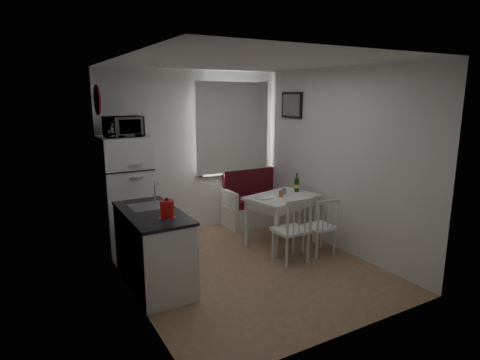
% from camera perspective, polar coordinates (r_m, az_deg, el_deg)
% --- Properties ---
extents(floor, '(3.00, 3.50, 0.02)m').
position_cam_1_polar(floor, '(5.39, 1.05, -12.27)').
color(floor, '#916C4D').
rests_on(floor, ground).
extents(ceiling, '(3.00, 3.50, 0.02)m').
position_cam_1_polar(ceiling, '(4.92, 1.18, 16.46)').
color(ceiling, white).
rests_on(ceiling, wall_back).
extents(wall_back, '(3.00, 0.02, 2.60)m').
position_cam_1_polar(wall_back, '(6.54, -6.76, 3.91)').
color(wall_back, white).
rests_on(wall_back, floor).
extents(wall_front, '(3.00, 0.02, 2.60)m').
position_cam_1_polar(wall_front, '(3.64, 15.33, -3.10)').
color(wall_front, white).
rests_on(wall_front, floor).
extents(wall_left, '(0.02, 3.50, 2.60)m').
position_cam_1_polar(wall_left, '(4.44, -15.79, -0.42)').
color(wall_left, white).
rests_on(wall_left, floor).
extents(wall_right, '(0.02, 3.50, 2.60)m').
position_cam_1_polar(wall_right, '(5.89, 13.77, 2.73)').
color(wall_right, white).
rests_on(wall_right, floor).
extents(window, '(1.22, 0.06, 1.47)m').
position_cam_1_polar(window, '(6.78, -1.23, 7.04)').
color(window, white).
rests_on(window, wall_back).
extents(curtain, '(1.35, 0.02, 1.50)m').
position_cam_1_polar(curtain, '(6.71, -0.94, 7.42)').
color(curtain, white).
rests_on(curtain, wall_back).
extents(kitchen_counter, '(0.62, 1.32, 1.16)m').
position_cam_1_polar(kitchen_counter, '(4.90, -12.22, -9.37)').
color(kitchen_counter, white).
rests_on(kitchen_counter, floor).
extents(wall_sign, '(0.03, 0.40, 0.40)m').
position_cam_1_polar(wall_sign, '(5.76, -19.57, 10.68)').
color(wall_sign, navy).
rests_on(wall_sign, wall_left).
extents(picture_frame, '(0.04, 0.52, 0.42)m').
position_cam_1_polar(picture_frame, '(6.65, 7.35, 10.52)').
color(picture_frame, black).
rests_on(picture_frame, wall_right).
extents(bench, '(1.32, 0.51, 0.95)m').
position_cam_1_polar(bench, '(7.07, 2.87, -3.58)').
color(bench, white).
rests_on(bench, floor).
extents(dining_table, '(1.14, 0.92, 0.75)m').
position_cam_1_polar(dining_table, '(5.98, 5.94, -3.04)').
color(dining_table, white).
rests_on(dining_table, floor).
extents(chair_left, '(0.43, 0.41, 0.49)m').
position_cam_1_polar(chair_left, '(5.36, 7.85, -6.12)').
color(chair_left, white).
rests_on(chair_left, floor).
extents(chair_right, '(0.40, 0.38, 0.44)m').
position_cam_1_polar(chair_right, '(5.68, 11.82, -5.71)').
color(chair_right, white).
rests_on(chair_right, floor).
extents(fridge, '(0.66, 0.66, 1.65)m').
position_cam_1_polar(fridge, '(5.94, -15.84, -1.97)').
color(fridge, white).
rests_on(fridge, floor).
extents(microwave, '(0.50, 0.34, 0.28)m').
position_cam_1_polar(microwave, '(5.74, -16.27, 7.31)').
color(microwave, white).
rests_on(microwave, fridge).
extents(kettle, '(0.18, 0.18, 0.24)m').
position_cam_1_polar(kettle, '(4.37, -10.33, -4.14)').
color(kettle, red).
rests_on(kettle, kitchen_counter).
extents(wine_bottle, '(0.07, 0.07, 0.29)m').
position_cam_1_polar(wine_bottle, '(6.20, 8.08, -0.34)').
color(wine_bottle, '#123A15').
rests_on(wine_bottle, dining_table).
extents(drinking_glass_orange, '(0.06, 0.06, 0.10)m').
position_cam_1_polar(drinking_glass_orange, '(5.88, 5.85, -1.95)').
color(drinking_glass_orange, '#CC6822').
rests_on(drinking_glass_orange, dining_table).
extents(drinking_glass_blue, '(0.06, 0.06, 0.09)m').
position_cam_1_polar(drinking_glass_blue, '(6.03, 6.31, -1.62)').
color(drinking_glass_blue, '#7093BE').
rests_on(drinking_glass_blue, dining_table).
extents(plate, '(0.26, 0.26, 0.02)m').
position_cam_1_polar(plate, '(5.81, 3.43, -2.49)').
color(plate, white).
rests_on(plate, dining_table).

